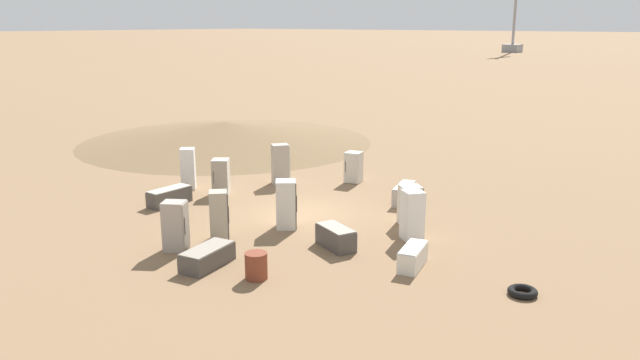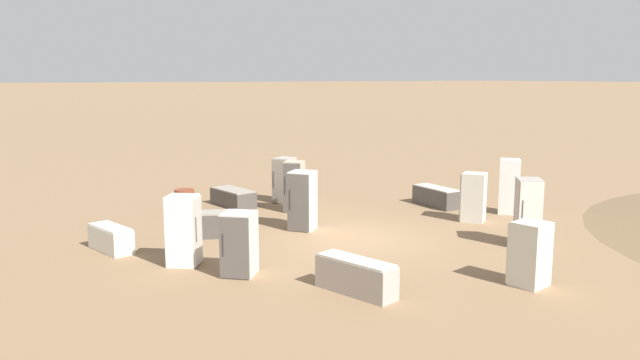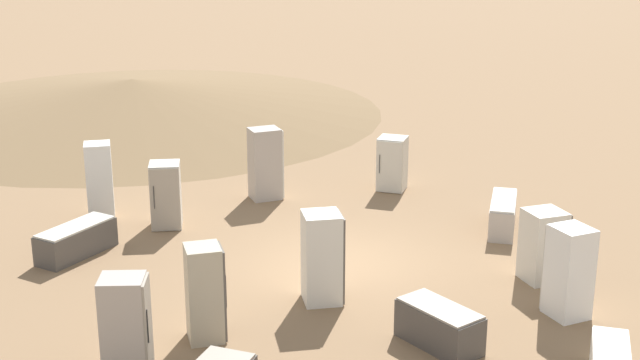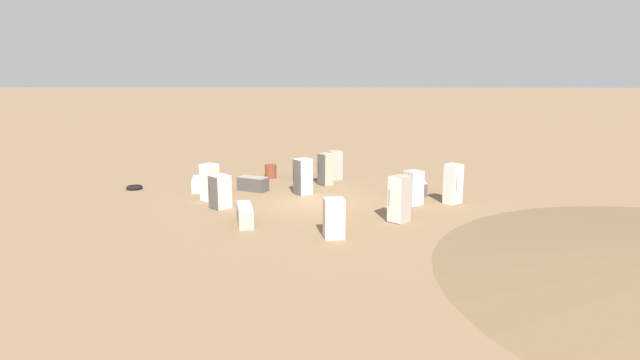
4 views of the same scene
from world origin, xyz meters
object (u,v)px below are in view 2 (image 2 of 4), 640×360
(discarded_fridge_8, at_px, (528,213))
(discarded_fridge_9, at_px, (284,180))
(discarded_fridge_10, at_px, (233,198))
(discarded_fridge_12, at_px, (212,224))
(discarded_fridge_11, at_px, (239,244))
(discarded_fridge_5, at_px, (530,254))
(rusty_barrel, at_px, (185,201))
(discarded_fridge_13, at_px, (436,197))
(discarded_fridge_4, at_px, (473,197))
(discarded_fridge_7, at_px, (111,239))
(discarded_fridge_0, at_px, (302,201))
(discarded_fridge_2, at_px, (509,186))
(discarded_fridge_6, at_px, (356,276))
(discarded_fridge_1, at_px, (184,230))
(discarded_fridge_3, at_px, (294,187))

(discarded_fridge_8, xyz_separation_m, discarded_fridge_9, (8.48, 3.00, -0.10))
(discarded_fridge_10, height_order, discarded_fridge_12, discarded_fridge_12)
(discarded_fridge_10, bearing_deg, discarded_fridge_11, 59.06)
(discarded_fridge_8, relative_size, discarded_fridge_10, 0.95)
(discarded_fridge_5, bearing_deg, rusty_barrel, 98.78)
(discarded_fridge_8, height_order, discarded_fridge_10, discarded_fridge_8)
(discarded_fridge_13, bearing_deg, discarded_fridge_8, 75.61)
(discarded_fridge_4, relative_size, discarded_fridge_9, 0.94)
(discarded_fridge_7, distance_m, discarded_fridge_8, 11.00)
(discarded_fridge_0, distance_m, discarded_fridge_7, 5.46)
(discarded_fridge_0, xyz_separation_m, discarded_fridge_5, (-6.86, -1.90, -0.17))
(discarded_fridge_2, height_order, discarded_fridge_13, discarded_fridge_2)
(discarded_fridge_6, relative_size, discarded_fridge_7, 1.21)
(discarded_fridge_1, height_order, discarded_fridge_4, discarded_fridge_1)
(discarded_fridge_7, height_order, discarded_fridge_9, discarded_fridge_9)
(discarded_fridge_3, height_order, discarded_fridge_7, discarded_fridge_3)
(discarded_fridge_4, bearing_deg, discarded_fridge_7, 131.81)
(discarded_fridge_0, height_order, discarded_fridge_5, discarded_fridge_0)
(discarded_fridge_2, distance_m, discarded_fridge_12, 9.80)
(discarded_fridge_1, bearing_deg, discarded_fridge_6, 69.32)
(discarded_fridge_8, relative_size, discarded_fridge_9, 1.12)
(discarded_fridge_4, bearing_deg, discarded_fridge_6, 172.05)
(discarded_fridge_3, bearing_deg, discarded_fridge_7, 60.61)
(discarded_fridge_3, height_order, discarded_fridge_6, discarded_fridge_3)
(discarded_fridge_10, height_order, discarded_fridge_11, discarded_fridge_11)
(discarded_fridge_1, distance_m, discarded_fridge_7, 2.56)
(discarded_fridge_2, distance_m, discarded_fridge_7, 12.55)
(discarded_fridge_3, distance_m, discarded_fridge_6, 8.19)
(discarded_fridge_4, xyz_separation_m, rusty_barrel, (5.66, 7.48, -0.37))
(discarded_fridge_5, height_order, rusty_barrel, discarded_fridge_5)
(discarded_fridge_12, distance_m, discarded_fridge_13, 8.28)
(discarded_fridge_5, height_order, discarded_fridge_11, discarded_fridge_11)
(discarded_fridge_12, xyz_separation_m, rusty_barrel, (3.43, -0.29, 0.04))
(discarded_fridge_11, bearing_deg, discarded_fridge_0, -96.71)
(discarded_fridge_8, distance_m, discarded_fridge_12, 8.67)
(discarded_fridge_0, height_order, rusty_barrel, discarded_fridge_0)
(discarded_fridge_0, xyz_separation_m, discarded_fridge_11, (-3.06, 3.27, -0.15))
(discarded_fridge_0, height_order, discarded_fridge_1, discarded_fridge_0)
(discarded_fridge_7, xyz_separation_m, rusty_barrel, (3.52, -3.10, 0.07))
(discarded_fridge_2, height_order, discarded_fridge_9, discarded_fridge_2)
(discarded_fridge_7, distance_m, discarded_fridge_10, 6.18)
(discarded_fridge_8, height_order, rusty_barrel, discarded_fridge_8)
(discarded_fridge_11, bearing_deg, rusty_barrel, -57.54)
(discarded_fridge_0, distance_m, discarded_fridge_1, 4.47)
(discarded_fridge_0, bearing_deg, discarded_fridge_9, -59.93)
(discarded_fridge_4, distance_m, discarded_fridge_6, 7.76)
(discarded_fridge_4, bearing_deg, discarded_fridge_0, 125.18)
(discarded_fridge_12, bearing_deg, discarded_fridge_4, -84.12)
(discarded_fridge_10, bearing_deg, discarded_fridge_1, 48.37)
(discarded_fridge_2, xyz_separation_m, discarded_fridge_9, (5.32, 5.64, -0.10))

